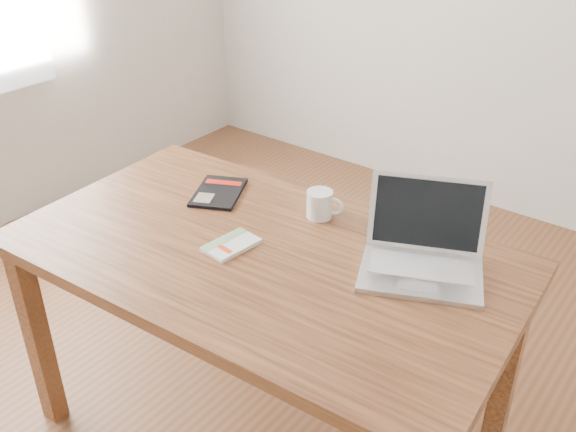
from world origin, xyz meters
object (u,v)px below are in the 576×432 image
Objects in this scene: desk at (262,275)px; white_guidebook at (231,245)px; black_guidebook at (219,192)px; coffee_mug at (321,204)px; laptop at (423,252)px.

white_guidebook is at bearing -153.90° from desk.
black_guidebook is 2.26× the size of coffee_mug.
laptop is 3.55× the size of coffee_mug.
desk is at bearing -177.63° from laptop.
laptop is at bearing -26.66° from coffee_mug.
laptop is (0.48, 0.24, 0.04)m from white_guidebook.
coffee_mug is at bearing -13.57° from black_guidebook.
coffee_mug is (0.36, 0.08, 0.04)m from black_guidebook.
black_guidebook is at bearing 148.55° from desk.
desk is 5.75× the size of black_guidebook.
laptop is at bearing -24.48° from black_guidebook.
desk is 0.47m from laptop.
coffee_mug reaches higher than desk.
coffee_mug is at bearing 77.82° from white_guidebook.
black_guidebook is at bearing 157.98° from laptop.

